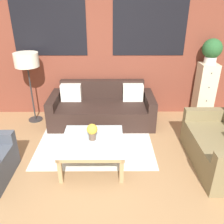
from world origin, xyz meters
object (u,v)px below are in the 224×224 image
(potted_plant, at_px, (212,50))
(flower_vase, at_px, (92,131))
(couch_dark, at_px, (102,109))
(floor_lamp, at_px, (27,62))
(coffee_table, at_px, (93,144))
(drawer_cabinet, at_px, (204,91))

(potted_plant, xyz_separation_m, flower_vase, (-2.18, -1.56, -0.84))
(couch_dark, xyz_separation_m, flower_vase, (-0.10, -1.33, 0.27))
(floor_lamp, xyz_separation_m, potted_plant, (3.47, 0.16, 0.19))
(coffee_table, bearing_deg, drawer_cabinet, 36.10)
(couch_dark, bearing_deg, drawer_cabinet, 6.45)
(couch_dark, relative_size, potted_plant, 4.28)
(couch_dark, distance_m, flower_vase, 1.36)
(potted_plant, bearing_deg, coffee_table, -143.89)
(couch_dark, xyz_separation_m, floor_lamp, (-1.38, 0.08, 0.92))
(couch_dark, xyz_separation_m, potted_plant, (2.09, 0.24, 1.12))
(coffee_table, relative_size, potted_plant, 1.91)
(flower_vase, bearing_deg, coffee_table, -89.58)
(couch_dark, bearing_deg, flower_vase, -94.13)
(potted_plant, relative_size, flower_vase, 1.91)
(couch_dark, bearing_deg, floor_lamp, 176.85)
(drawer_cabinet, bearing_deg, coffee_table, -143.90)
(drawer_cabinet, height_order, flower_vase, drawer_cabinet)
(couch_dark, bearing_deg, coffee_table, -94.03)
(coffee_table, xyz_separation_m, floor_lamp, (-1.29, 1.43, 0.85))
(coffee_table, relative_size, flower_vase, 3.64)
(potted_plant, distance_m, flower_vase, 2.81)
(couch_dark, xyz_separation_m, drawer_cabinet, (2.09, 0.24, 0.29))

